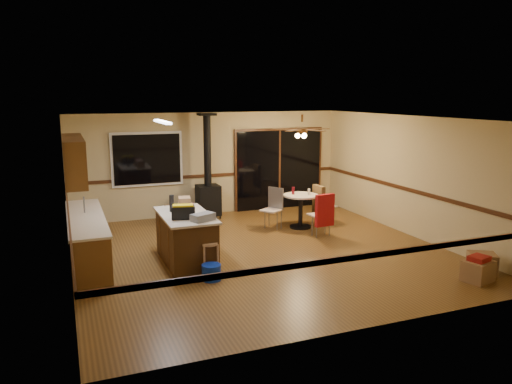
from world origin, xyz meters
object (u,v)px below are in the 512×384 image
toolbox_grey (203,217)px  toolbox_black (183,213)px  blue_bucket (211,272)px  box_under_window (176,215)px  box_corner_a (478,271)px  box_corner_b (482,263)px  bar_stool (209,258)px  chair_left (274,203)px  kitchen_island (186,238)px  chair_right (320,200)px  chair_near (324,210)px  wood_stove (208,189)px  dining_table (301,205)px

toolbox_grey → toolbox_black: 0.38m
blue_bucket → box_under_window: (0.26, 3.86, 0.08)m
toolbox_black → box_corner_a: size_ratio=0.89×
box_corner_b → box_under_window: bearing=128.4°
bar_stool → chair_left: chair_left is taller
kitchen_island → toolbox_black: 0.65m
chair_left → chair_right: (1.13, -0.11, 0.01)m
kitchen_island → chair_right: 3.83m
chair_near → box_corner_a: bearing=-71.0°
box_corner_a → toolbox_grey: bearing=152.2°
blue_bucket → bar_stool: bearing=79.5°
toolbox_black → blue_bucket: toolbox_black is taller
wood_stove → box_under_window: 1.05m
box_under_window → toolbox_grey: bearing=-94.2°
toolbox_black → box_under_window: 3.25m
toolbox_black → kitchen_island: bearing=70.6°
bar_stool → chair_right: size_ratio=0.79×
box_under_window → box_corner_a: size_ratio=1.18×
chair_left → box_corner_a: 4.66m
bar_stool → dining_table: (2.81, 2.12, 0.25)m
bar_stool → toolbox_black: bearing=128.8°
dining_table → box_corner_b: (1.57, -3.86, -0.35)m
toolbox_grey → wood_stove: bearing=72.7°
box_under_window → box_corner_b: 6.72m
toolbox_black → chair_near: 3.39m
box_corner_b → box_corner_a: bearing=-143.6°
blue_bucket → chair_near: 3.41m
toolbox_black → bar_stool: toolbox_black is taller
toolbox_black → chair_right: 4.08m
blue_bucket → toolbox_grey: bearing=88.9°
blue_bucket → box_under_window: bearing=86.2°
kitchen_island → box_corner_a: bearing=-32.6°
box_corner_a → box_corner_b: box_corner_b is taller
dining_table → box_corner_b: size_ratio=1.81×
blue_bucket → box_corner_b: bearing=-17.5°
kitchen_island → toolbox_black: bearing=-109.4°
blue_bucket → dining_table: size_ratio=0.40×
kitchen_island → bar_stool: bearing=-72.9°
chair_left → chair_near: bearing=-54.9°
kitchen_island → blue_bucket: bearing=-81.3°
bar_stool → box_corner_b: (4.37, -1.74, -0.10)m
blue_bucket → box_corner_b: box_corner_b is taller
blue_bucket → box_corner_b: 4.65m
toolbox_black → wood_stove: bearing=67.2°
chair_right → box_corner_b: 4.07m
wood_stove → box_corner_a: wood_stove is taller
chair_left → box_corner_b: 4.59m
dining_table → chair_right: bearing=5.2°
chair_right → toolbox_black: bearing=-154.5°
kitchen_island → box_corner_b: kitchen_island is taller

